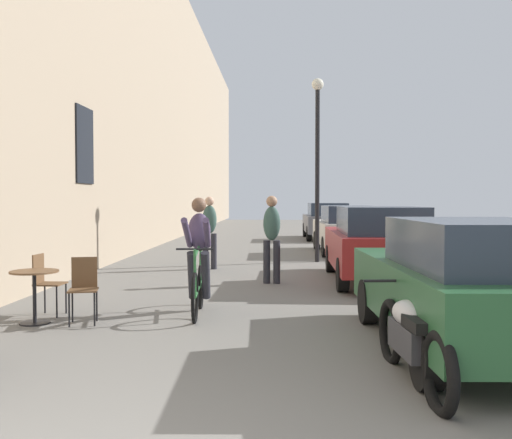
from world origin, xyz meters
name	(u,v)px	position (x,y,z in m)	size (l,w,h in m)	color
building_facade_left	(123,65)	(-3.45, 14.00, 5.65)	(0.54, 68.00, 11.31)	tan
cafe_table_mid	(34,285)	(-2.17, 4.65, 0.52)	(0.64, 0.64, 0.72)	black
cafe_chair_mid_toward_street	(84,285)	(-1.52, 4.72, 0.52)	(0.45, 0.45, 0.89)	black
cafe_chair_mid_toward_wall	(45,280)	(-2.25, 5.20, 0.52)	(0.40, 0.40, 0.89)	black
cyclist_on_bicycle	(199,258)	(-0.05, 5.47, 0.81)	(0.52, 1.76, 1.74)	black
pedestrian_near	(272,234)	(1.00, 8.49, 0.99)	(0.35, 0.25, 1.75)	#26262D
pedestrian_mid	(210,228)	(-0.52, 10.81, 0.99)	(0.35, 0.25, 1.75)	#26262D
street_lamp	(317,146)	(2.18, 12.51, 3.11)	(0.32, 0.32, 4.90)	black
parked_car_nearest	(466,284)	(3.17, 3.37, 0.76)	(1.86, 4.19, 1.47)	#23512D
parked_car_second	(377,243)	(3.13, 8.78, 0.80)	(1.89, 4.35, 1.54)	maroon
parked_car_third	(346,229)	(3.26, 15.04, 0.77)	(1.84, 4.21, 1.48)	beige
parked_car_fourth	(326,220)	(3.17, 21.34, 0.79)	(1.84, 4.30, 1.52)	#595960
parked_motorcycle	(412,339)	(2.35, 2.30, 0.40)	(0.62, 2.15, 0.92)	black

